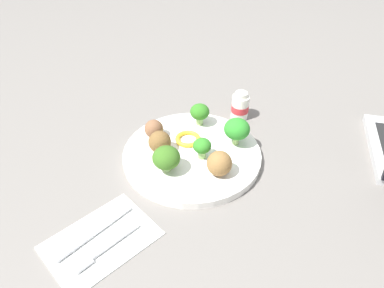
{
  "coord_description": "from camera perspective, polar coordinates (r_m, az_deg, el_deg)",
  "views": [
    {
      "loc": [
        0.42,
        0.36,
        0.49
      ],
      "look_at": [
        0.0,
        0.0,
        0.04
      ],
      "focal_mm": 33.74,
      "sensor_mm": 36.0,
      "label": 1
    }
  ],
  "objects": [
    {
      "name": "meatball_far_rim",
      "position": [
        0.72,
        -5.12,
        0.33
      ],
      "size": [
        0.05,
        0.05,
        0.05
      ],
      "primitive_type": "sphere",
      "color": "brown",
      "rests_on": "plate"
    },
    {
      "name": "meatball_back_right",
      "position": [
        0.76,
        -6.04,
        2.39
      ],
      "size": [
        0.04,
        0.04,
        0.04
      ],
      "primitive_type": "sphere",
      "color": "brown",
      "rests_on": "plate"
    },
    {
      "name": "broccoli_floret_center",
      "position": [
        0.79,
        1.23,
        5.03
      ],
      "size": [
        0.04,
        0.04,
        0.05
      ],
      "color": "#9BC575",
      "rests_on": "plate"
    },
    {
      "name": "broccoli_floret_mid_right",
      "position": [
        0.73,
        7.11,
        2.33
      ],
      "size": [
        0.05,
        0.05,
        0.06
      ],
      "color": "#A1C572",
      "rests_on": "plate"
    },
    {
      "name": "pepper_ring_front_right",
      "position": [
        0.76,
        -0.66,
        0.83
      ],
      "size": [
        0.07,
        0.07,
        0.01
      ],
      "primitive_type": "torus",
      "rotation": [
        0.0,
        0.0,
        5.26
      ],
      "color": "yellow",
      "rests_on": "plate"
    },
    {
      "name": "ground_plane",
      "position": [
        0.74,
        0.0,
        -2.16
      ],
      "size": [
        4.0,
        4.0,
        0.0
      ],
      "primitive_type": "plane",
      "color": "slate"
    },
    {
      "name": "meatball_center",
      "position": [
        0.67,
        4.35,
        -3.07
      ],
      "size": [
        0.05,
        0.05,
        0.05
      ],
      "primitive_type": "sphere",
      "color": "olive",
      "rests_on": "plate"
    },
    {
      "name": "yogurt_bottle",
      "position": [
        0.85,
        7.62,
        5.91
      ],
      "size": [
        0.04,
        0.04,
        0.07
      ],
      "color": "white",
      "rests_on": "ground_plane"
    },
    {
      "name": "napkin",
      "position": [
        0.62,
        -14.2,
        -14.51
      ],
      "size": [
        0.18,
        0.14,
        0.01
      ],
      "primitive_type": "cube",
      "rotation": [
        0.0,
        0.0,
        -0.11
      ],
      "color": "white",
      "rests_on": "ground_plane"
    },
    {
      "name": "plate",
      "position": [
        0.74,
        0.0,
        -1.69
      ],
      "size": [
        0.28,
        0.28,
        0.02
      ],
      "primitive_type": "cylinder",
      "color": "white",
      "rests_on": "ground_plane"
    },
    {
      "name": "broccoli_floret_far_rim",
      "position": [
        0.7,
        1.56,
        -0.42
      ],
      "size": [
        0.04,
        0.04,
        0.04
      ],
      "color": "#91C26D",
      "rests_on": "plate"
    },
    {
      "name": "broccoli_floret_back_right",
      "position": [
        0.67,
        -4.07,
        -2.21
      ],
      "size": [
        0.05,
        0.05,
        0.05
      ],
      "color": "#A4C17D",
      "rests_on": "plate"
    },
    {
      "name": "fork",
      "position": [
        0.6,
        -13.98,
        -15.68
      ],
      "size": [
        0.12,
        0.03,
        0.01
      ],
      "color": "silver",
      "rests_on": "napkin"
    },
    {
      "name": "knife",
      "position": [
        0.62,
        -15.7,
        -13.56
      ],
      "size": [
        0.15,
        0.02,
        0.01
      ],
      "color": "silver",
      "rests_on": "napkin"
    }
  ]
}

